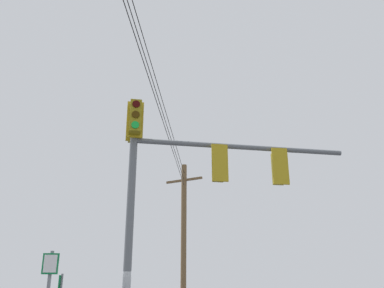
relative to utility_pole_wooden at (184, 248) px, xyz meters
name	(u,v)px	position (x,y,z in m)	size (l,w,h in m)	color
signal_mast_assembly	(180,173)	(3.32, -14.11, -0.19)	(5.78, 2.77, 6.95)	slate
utility_pole_wooden	(184,248)	(0.00, 0.00, 0.00)	(2.33, 0.67, 10.16)	brown
overhead_wire_span	(129,4)	(2.39, -16.03, 3.93)	(4.79, 32.06, 1.00)	black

